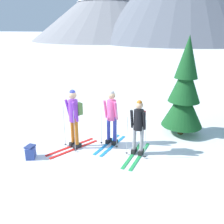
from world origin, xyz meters
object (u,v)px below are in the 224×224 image
skier_in_black (139,125)px  backpack_on_snow_front (31,152)px  pine_tree_far (184,91)px  skier_in_purple (74,115)px  skier_in_pink (111,116)px

skier_in_black → backpack_on_snow_front: size_ratio=4.42×
backpack_on_snow_front → pine_tree_far: bearing=39.5°
skier_in_purple → backpack_on_snow_front: (-0.88, -1.03, -0.86)m
pine_tree_far → backpack_on_snow_front: 5.19m
skier_in_pink → skier_in_purple: bearing=-149.7°
skier_in_purple → pine_tree_far: 3.72m
skier_in_pink → backpack_on_snow_front: skier_in_pink is taller
skier_in_purple → skier_in_black: bearing=7.1°
pine_tree_far → backpack_on_snow_front: size_ratio=8.45×
skier_in_purple → pine_tree_far: pine_tree_far is taller
skier_in_purple → backpack_on_snow_front: bearing=-130.7°
skier_in_black → pine_tree_far: size_ratio=0.52×
skier_in_black → backpack_on_snow_front: bearing=-155.7°
skier_in_pink → pine_tree_far: (2.00, 1.59, 0.55)m
skier_in_purple → backpack_on_snow_front: size_ratio=4.66×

